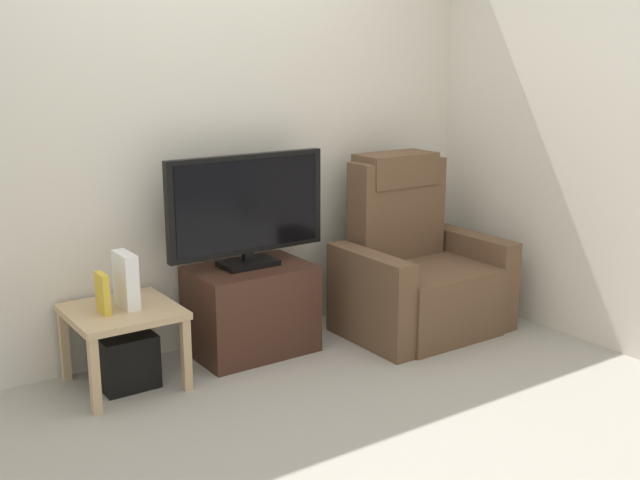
{
  "coord_description": "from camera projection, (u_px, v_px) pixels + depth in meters",
  "views": [
    {
      "loc": [
        -1.96,
        -2.87,
        1.71
      ],
      "look_at": [
        0.36,
        0.5,
        0.7
      ],
      "focal_mm": 43.45,
      "sensor_mm": 36.0,
      "label": 1
    }
  ],
  "objects": [
    {
      "name": "ground_plane",
      "position": [
        317.0,
        409.0,
        3.78
      ],
      "size": [
        6.4,
        6.4,
        0.0
      ],
      "primitive_type": "plane",
      "color": "#9E998E"
    },
    {
      "name": "wall_back",
      "position": [
        204.0,
        124.0,
        4.37
      ],
      "size": [
        6.4,
        0.06,
        2.6
      ],
      "primitive_type": "cube",
      "color": "beige",
      "rests_on": "ground"
    },
    {
      "name": "wall_side",
      "position": [
        583.0,
        122.0,
        4.5
      ],
      "size": [
        0.06,
        4.48,
        2.6
      ],
      "primitive_type": "cube",
      "color": "beige",
      "rests_on": "ground"
    },
    {
      "name": "tv_stand",
      "position": [
        251.0,
        309.0,
        4.45
      ],
      "size": [
        0.68,
        0.46,
        0.51
      ],
      "color": "#3D2319",
      "rests_on": "ground"
    },
    {
      "name": "television",
      "position": [
        247.0,
        208.0,
        4.32
      ],
      "size": [
        0.97,
        0.2,
        0.64
      ],
      "color": "black",
      "rests_on": "tv_stand"
    },
    {
      "name": "recliner_armchair",
      "position": [
        416.0,
        270.0,
        4.81
      ],
      "size": [
        0.98,
        0.78,
        1.08
      ],
      "rotation": [
        0.0,
        0.0,
        -0.1
      ],
      "color": "brown",
      "rests_on": "ground"
    },
    {
      "name": "side_table",
      "position": [
        123.0,
        320.0,
        3.97
      ],
      "size": [
        0.54,
        0.54,
        0.42
      ],
      "color": "tan",
      "rests_on": "ground"
    },
    {
      "name": "subwoofer_box",
      "position": [
        125.0,
        359.0,
        4.03
      ],
      "size": [
        0.28,
        0.28,
        0.28
      ],
      "primitive_type": "cube",
      "color": "black",
      "rests_on": "ground"
    },
    {
      "name": "book_upright",
      "position": [
        103.0,
        293.0,
        3.86
      ],
      "size": [
        0.03,
        0.13,
        0.21
      ],
      "primitive_type": "cube",
      "color": "gold",
      "rests_on": "side_table"
    },
    {
      "name": "game_console",
      "position": [
        126.0,
        280.0,
        3.95
      ],
      "size": [
        0.07,
        0.2,
        0.29
      ],
      "primitive_type": "cube",
      "color": "white",
      "rests_on": "side_table"
    }
  ]
}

